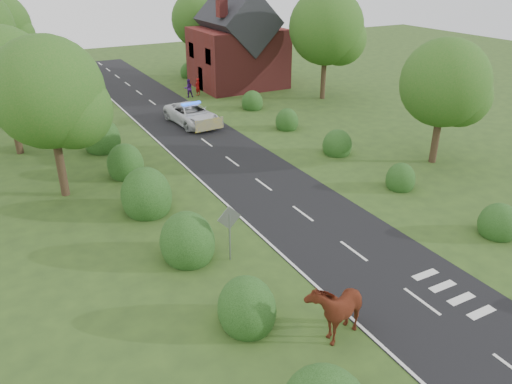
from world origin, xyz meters
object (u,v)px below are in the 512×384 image
pedestrian_red (198,87)px  road_sign (229,225)px  pedestrian_purple (188,88)px  police_van (192,114)px  cow (336,310)px

pedestrian_red → road_sign: bearing=43.3°
pedestrian_red → pedestrian_purple: size_ratio=0.96×
road_sign → police_van: bearing=72.7°
pedestrian_purple → road_sign: bearing=77.0°
police_van → pedestrian_purple: 8.28m
road_sign → cow: size_ratio=1.02×
pedestrian_purple → pedestrian_red: bearing=-160.2°
road_sign → cow: (1.20, -5.71, -0.78)m
police_van → cow: bearing=-105.7°
pedestrian_red → pedestrian_purple: (-1.00, -0.26, 0.04)m
road_sign → pedestrian_purple: size_ratio=1.55×
pedestrian_purple → police_van: bearing=75.2°
cow → police_van: (4.53, 24.17, -0.11)m
cow → pedestrian_red: 33.28m
pedestrian_red → pedestrian_purple: pedestrian_purple is taller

